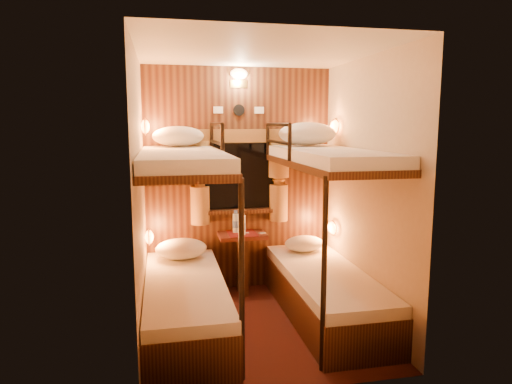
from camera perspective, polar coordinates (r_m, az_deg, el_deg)
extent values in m
plane|color=#3A0F10|center=(4.30, 0.35, -16.34)|extent=(2.10, 2.10, 0.00)
plane|color=silver|center=(3.94, 0.39, 17.18)|extent=(2.10, 2.10, 0.00)
plane|color=#C6B293|center=(4.97, -2.18, 1.51)|extent=(2.40, 0.00, 2.40)
plane|color=#C6B293|center=(2.94, 4.67, -3.42)|extent=(2.40, 0.00, 2.40)
plane|color=#C6B293|center=(3.86, -14.29, -0.78)|extent=(0.00, 2.40, 2.40)
plane|color=#C6B293|center=(4.27, 13.62, 0.11)|extent=(0.00, 2.40, 2.40)
cube|color=black|center=(4.95, -2.15, 1.48)|extent=(2.00, 0.03, 2.40)
cube|color=black|center=(4.21, -8.81, -14.37)|extent=(0.70, 1.90, 0.35)
cube|color=white|center=(4.13, -8.88, -11.49)|extent=(0.68, 1.88, 0.10)
cube|color=black|center=(3.90, -9.24, 3.16)|extent=(0.70, 1.90, 0.06)
cube|color=white|center=(3.89, -9.27, 4.33)|extent=(0.68, 1.88, 0.10)
cylinder|color=black|center=(3.21, -1.80, -11.16)|extent=(0.04, 0.04, 1.45)
cylinder|color=black|center=(4.79, -5.57, 6.49)|extent=(0.04, 0.04, 0.32)
cylinder|color=black|center=(3.95, -4.22, 6.08)|extent=(0.04, 0.04, 0.32)
cylinder|color=black|center=(4.37, -4.98, 8.40)|extent=(0.04, 0.85, 0.04)
cylinder|color=black|center=(4.37, -4.95, 6.18)|extent=(0.03, 0.85, 0.03)
cube|color=black|center=(4.46, 8.57, -13.04)|extent=(0.70, 1.90, 0.35)
cube|color=white|center=(4.38, 8.64, -10.30)|extent=(0.68, 1.88, 0.10)
cube|color=black|center=(4.16, 8.96, 3.51)|extent=(0.70, 1.90, 0.06)
cube|color=white|center=(4.16, 8.99, 4.60)|extent=(0.68, 1.88, 0.10)
cylinder|color=black|center=(3.36, 8.49, -10.35)|extent=(0.04, 0.04, 1.45)
cylinder|color=black|center=(4.89, 1.48, 6.57)|extent=(0.04, 0.04, 0.32)
cylinder|color=black|center=(4.07, 4.23, 6.15)|extent=(0.04, 0.04, 0.32)
cylinder|color=black|center=(4.48, 2.75, 8.43)|extent=(0.04, 0.85, 0.04)
cylinder|color=black|center=(4.48, 2.73, 6.26)|extent=(0.03, 0.85, 0.03)
cube|color=black|center=(4.93, -2.11, 2.03)|extent=(0.98, 0.02, 0.78)
cube|color=black|center=(4.92, -2.09, 2.02)|extent=(0.90, 0.01, 0.70)
cube|color=black|center=(4.94, -2.00, -2.41)|extent=(1.00, 0.12, 0.04)
cube|color=brown|center=(4.86, -2.07, 7.03)|extent=(1.10, 0.06, 0.14)
cylinder|color=brown|center=(4.81, -7.10, 3.97)|extent=(0.22, 0.22, 0.40)
cylinder|color=brown|center=(4.84, -7.05, 1.25)|extent=(0.11, 0.11, 0.12)
cylinder|color=brown|center=(4.87, -6.99, -1.66)|extent=(0.20, 0.20, 0.40)
torus|color=gold|center=(4.84, -7.05, 1.25)|extent=(0.14, 0.14, 0.02)
cylinder|color=brown|center=(4.96, 2.89, 4.16)|extent=(0.22, 0.22, 0.40)
cylinder|color=brown|center=(4.98, 2.87, 1.52)|extent=(0.11, 0.11, 0.12)
cylinder|color=brown|center=(5.02, 2.84, -1.32)|extent=(0.20, 0.20, 0.40)
torus|color=gold|center=(4.98, 2.87, 1.52)|extent=(0.14, 0.14, 0.02)
cylinder|color=black|center=(4.90, -2.16, 10.20)|extent=(0.12, 0.02, 0.12)
cube|color=silver|center=(4.86, -4.75, 10.19)|extent=(0.10, 0.01, 0.07)
cube|color=silver|center=(4.94, 0.40, 10.19)|extent=(0.10, 0.01, 0.07)
cube|color=gold|center=(4.91, -2.17, 13.35)|extent=(0.18, 0.01, 0.08)
ellipsoid|color=#FFCC8C|center=(4.90, -2.14, 14.53)|extent=(0.18, 0.09, 0.11)
ellipsoid|color=orange|center=(4.65, -13.21, -5.48)|extent=(0.08, 0.20, 0.13)
torus|color=gold|center=(4.65, -13.21, -5.48)|extent=(0.02, 0.17, 0.17)
ellipsoid|color=orange|center=(4.51, -13.68, 7.95)|extent=(0.08, 0.20, 0.13)
torus|color=gold|center=(4.51, -13.68, 7.95)|extent=(0.02, 0.17, 0.17)
ellipsoid|color=orange|center=(4.97, 9.55, -4.45)|extent=(0.08, 0.20, 0.13)
torus|color=gold|center=(4.97, 9.55, -4.45)|extent=(0.02, 0.17, 0.17)
ellipsoid|color=orange|center=(4.85, 9.87, 8.09)|extent=(0.08, 0.20, 0.13)
torus|color=gold|center=(4.85, 9.87, 8.09)|extent=(0.02, 0.17, 0.17)
cube|color=#521812|center=(4.88, -1.74, -5.44)|extent=(0.50, 0.34, 0.04)
cube|color=black|center=(4.97, -1.73, -9.08)|extent=(0.08, 0.30, 0.61)
cube|color=maroon|center=(4.87, -1.74, -5.19)|extent=(0.30, 0.34, 0.01)
cylinder|color=#99BFE5|center=(4.89, -2.54, -3.90)|extent=(0.07, 0.07, 0.21)
cylinder|color=#3F63BF|center=(4.90, -2.54, -4.02)|extent=(0.07, 0.07, 0.07)
cylinder|color=#3F63BF|center=(4.87, -2.55, -2.47)|extent=(0.04, 0.04, 0.03)
cylinder|color=#99BFE5|center=(4.79, -1.72, -4.16)|extent=(0.07, 0.07, 0.21)
cylinder|color=#3F63BF|center=(4.79, -1.72, -4.28)|extent=(0.07, 0.07, 0.07)
cylinder|color=#3F63BF|center=(4.77, -1.73, -2.69)|extent=(0.04, 0.04, 0.03)
cube|color=silver|center=(4.88, 0.75, -5.14)|extent=(0.09, 0.08, 0.01)
cube|color=silver|center=(4.88, -1.31, -5.15)|extent=(0.07, 0.05, 0.01)
ellipsoid|color=silver|center=(4.69, -9.33, -7.01)|extent=(0.52, 0.37, 0.20)
ellipsoid|color=silver|center=(4.93, 6.03, -6.42)|extent=(0.42, 0.30, 0.17)
ellipsoid|color=silver|center=(4.57, -9.70, 6.89)|extent=(0.50, 0.36, 0.20)
ellipsoid|color=silver|center=(4.72, 6.43, 7.25)|extent=(0.60, 0.43, 0.23)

